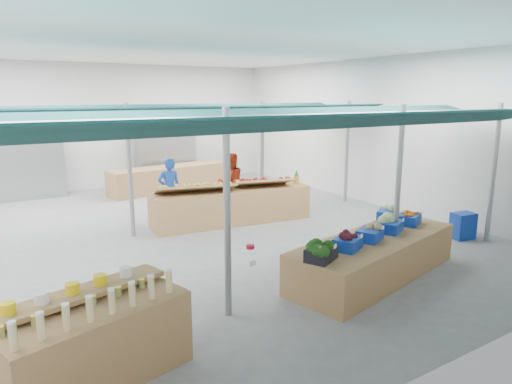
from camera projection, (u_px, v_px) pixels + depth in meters
floor at (183, 235)px, 10.52m from camera, size 13.00×13.00×0.00m
hall at (156, 116)px, 11.16m from camera, size 13.00×13.00×13.00m
pole_grid at (250, 164)px, 9.09m from camera, size 10.00×4.60×3.00m
awnings at (250, 115)px, 8.89m from camera, size 9.50×7.08×0.30m
back_shelving_left at (28, 167)px, 13.98m from camera, size 2.00×0.50×2.00m
back_shelving_right at (167, 157)px, 16.32m from camera, size 2.00×0.50×2.00m
bottle_shelf at (94, 341)px, 5.06m from camera, size 2.17×1.61×1.17m
veg_counter at (375, 257)px, 8.04m from camera, size 3.82×1.99×0.71m
fruit_counter at (232, 206)px, 11.43m from camera, size 4.09×1.43×0.86m
far_counter at (176, 178)px, 15.47m from camera, size 4.67×1.52×0.83m
crate_stack at (463, 226)px, 10.17m from camera, size 0.55×0.43×0.59m
vendor_left at (169, 189)px, 11.64m from camera, size 0.63×0.45×1.60m
vendor_right at (231, 182)px, 12.58m from camera, size 0.85×0.70×1.60m
crate_broccoli at (321, 250)px, 6.85m from camera, size 0.60×0.53×0.35m
crate_beets at (348, 241)px, 7.34m from camera, size 0.60×0.53×0.29m
crate_celeriac at (370, 232)px, 7.79m from camera, size 0.60×0.53×0.31m
crate_cabbage at (391, 223)px, 8.28m from camera, size 0.60×0.53×0.35m
crate_carrots at (409, 219)px, 8.78m from camera, size 0.60×0.53×0.29m
sparrow at (321, 249)px, 6.63m from camera, size 0.12×0.09×0.11m
pole_ribbon at (251, 248)px, 6.28m from camera, size 0.12×0.12×0.28m
apple_heap_yellow at (196, 187)px, 10.82m from camera, size 2.01×1.14×0.27m
apple_heap_red at (262, 181)px, 11.56m from camera, size 1.62×1.04×0.27m
pineapple at (297, 177)px, 11.98m from camera, size 0.14×0.14×0.39m
crate_extra at (388, 213)px, 9.09m from camera, size 0.61×0.56×0.32m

